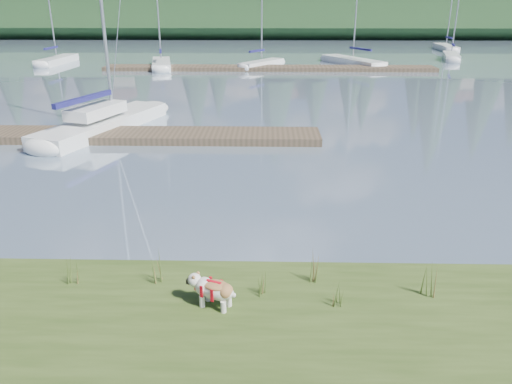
{
  "coord_description": "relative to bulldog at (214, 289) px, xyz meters",
  "views": [
    {
      "loc": [
        1.94,
        -10.26,
        5.23
      ],
      "look_at": [
        1.7,
        -0.5,
        1.45
      ],
      "focal_mm": 35.0,
      "sensor_mm": 36.0,
      "label": 1
    }
  ],
  "objects": [
    {
      "name": "sailboat_main",
      "position": [
        -5.86,
        13.93,
        -0.26
      ],
      "size": [
        4.3,
        8.48,
        12.13
      ],
      "rotation": [
        0.0,
        0.0,
        1.24
      ],
      "color": "white",
      "rests_on": "ground"
    },
    {
      "name": "ridge",
      "position": [
        -1.05,
        76.06,
        1.82
      ],
      "size": [
        200.0,
        20.0,
        5.0
      ],
      "primitive_type": "cube",
      "color": "#1A3319",
      "rests_on": "ground"
    },
    {
      "name": "weed_0",
      "position": [
        -1.1,
        0.73,
        -0.04
      ],
      "size": [
        0.17,
        0.14,
        0.69
      ],
      "color": "#475B23",
      "rests_on": "bank"
    },
    {
      "name": "weed_5",
      "position": [
        3.72,
        0.43,
        -0.04
      ],
      "size": [
        0.17,
        0.14,
        0.69
      ],
      "color": "#475B23",
      "rests_on": "bank"
    },
    {
      "name": "weed_4",
      "position": [
        2.12,
        0.1,
        -0.14
      ],
      "size": [
        0.17,
        0.14,
        0.47
      ],
      "color": "#475B23",
      "rests_on": "bank"
    },
    {
      "name": "dock_far",
      "position": [
        0.95,
        33.06,
        -0.53
      ],
      "size": [
        26.0,
        2.2,
        0.3
      ],
      "primitive_type": "cube",
      "color": "#4C3D2C",
      "rests_on": "ground"
    },
    {
      "name": "sailboat_bg_4",
      "position": [
        17.9,
        41.19,
        -0.35
      ],
      "size": [
        2.71,
        6.27,
        9.29
      ],
      "rotation": [
        0.0,
        0.0,
        1.32
      ],
      "color": "white",
      "rests_on": "ground"
    },
    {
      "name": "weed_2",
      "position": [
        1.78,
        0.8,
        -0.01
      ],
      "size": [
        0.17,
        0.14,
        0.78
      ],
      "color": "#475B23",
      "rests_on": "bank"
    },
    {
      "name": "dock_near",
      "position": [
        -5.05,
        12.06,
        -0.53
      ],
      "size": [
        16.0,
        2.0,
        0.3
      ],
      "primitive_type": "cube",
      "color": "#4C3D2C",
      "rests_on": "ground"
    },
    {
      "name": "bulldog",
      "position": [
        0.0,
        0.0,
        0.0
      ],
      "size": [
        0.9,
        0.6,
        0.53
      ],
      "rotation": [
        0.0,
        0.0,
        2.75
      ],
      "color": "silver",
      "rests_on": "bank"
    },
    {
      "name": "sailboat_bg_3",
      "position": [
        7.73,
        37.15,
        -0.36
      ],
      "size": [
        5.12,
        7.94,
        11.9
      ],
      "rotation": [
        0.0,
        0.0,
        2.05
      ],
      "color": "white",
      "rests_on": "ground"
    },
    {
      "name": "mud_lip",
      "position": [
        -1.05,
        1.46,
        -0.61
      ],
      "size": [
        60.0,
        0.5,
        0.14
      ],
      "primitive_type": "cube",
      "color": "#33281C",
      "rests_on": "ground"
    },
    {
      "name": "weed_3",
      "position": [
        -2.65,
        0.69,
        -0.1
      ],
      "size": [
        0.17,
        0.14,
        0.56
      ],
      "color": "#475B23",
      "rests_on": "bank"
    },
    {
      "name": "sailboat_bg_5",
      "position": [
        20.34,
        50.43,
        -0.36
      ],
      "size": [
        1.88,
        7.07,
        10.1
      ],
      "rotation": [
        0.0,
        0.0,
        1.5
      ],
      "color": "white",
      "rests_on": "ground"
    },
    {
      "name": "sailboat_bg_1",
      "position": [
        -7.98,
        34.95,
        -0.35
      ],
      "size": [
        2.77,
        7.21,
        10.65
      ],
      "rotation": [
        0.0,
        0.0,
        1.77
      ],
      "color": "white",
      "rests_on": "ground"
    },
    {
      "name": "ground",
      "position": [
        -1.05,
        33.06,
        -0.68
      ],
      "size": [
        200.0,
        200.0,
        0.0
      ],
      "primitive_type": "plane",
      "color": "#788DA1",
      "rests_on": "ground"
    },
    {
      "name": "weed_1",
      "position": [
        0.84,
        0.37,
        -0.11
      ],
      "size": [
        0.17,
        0.14,
        0.54
      ],
      "color": "#475B23",
      "rests_on": "bank"
    },
    {
      "name": "sailboat_bg_0",
      "position": [
        -17.41,
        37.35,
        -0.36
      ],
      "size": [
        1.64,
        6.93,
        10.09
      ],
      "rotation": [
        0.0,
        0.0,
        1.53
      ],
      "color": "white",
      "rests_on": "ground"
    },
    {
      "name": "sailboat_bg_2",
      "position": [
        0.61,
        34.84,
        -0.35
      ],
      "size": [
        4.11,
        5.49,
        8.97
      ],
      "rotation": [
        0.0,
        0.0,
        1.0
      ],
      "color": "white",
      "rests_on": "ground"
    }
  ]
}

